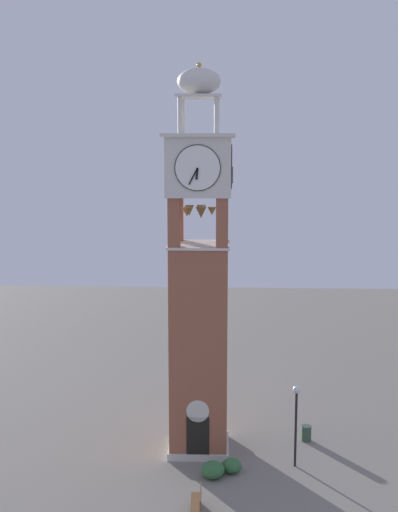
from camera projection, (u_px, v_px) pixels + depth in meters
ground at (199, 448)px, 34.43m from camera, size 80.00×80.00×0.00m
clock_tower at (199, 293)px, 33.15m from camera, size 3.39×3.39×18.97m
park_bench at (198, 502)px, 28.32m from camera, size 0.48×1.61×0.95m
lamp_post at (296, 411)px, 32.09m from camera, size 0.36×0.36×4.00m
trash_bin at (306, 433)px, 35.29m from camera, size 0.52×0.52×0.80m
shrub_near_entry at (232, 466)px, 31.86m from camera, size 0.96×0.96×0.64m
shrub_left_of_tower at (213, 470)px, 31.31m from camera, size 1.07×1.07×0.78m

